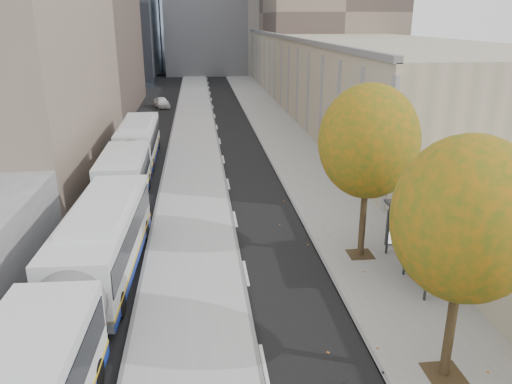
{
  "coord_description": "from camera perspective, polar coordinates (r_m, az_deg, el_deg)",
  "views": [
    {
      "loc": [
        -3.35,
        -6.53,
        10.08
      ],
      "look_at": [
        -0.87,
        15.09,
        2.5
      ],
      "focal_mm": 35.0,
      "sensor_mm": 36.0,
      "label": 1
    }
  ],
  "objects": [
    {
      "name": "bus_shelter",
      "position": [
        21.21,
        19.27,
        -3.78
      ],
      "size": [
        1.9,
        4.4,
        2.53
      ],
      "color": "#383A3F",
      "rests_on": "sidewalk"
    },
    {
      "name": "bus_far",
      "position": [
        34.63,
        -13.83,
        4.35
      ],
      "size": [
        2.67,
        16.86,
        2.81
      ],
      "rotation": [
        0.0,
        0.0,
        0.01
      ],
      "color": "silver",
      "rests_on": "ground"
    },
    {
      "name": "bus_near",
      "position": [
        17.99,
        -19.52,
        -10.28
      ],
      "size": [
        3.14,
        17.2,
        2.85
      ],
      "rotation": [
        0.0,
        0.0,
        -0.04
      ],
      "color": "silver",
      "rests_on": "ground"
    },
    {
      "name": "building_tan",
      "position": [
        73.25,
        8.64,
        14.23
      ],
      "size": [
        18.0,
        92.0,
        8.0
      ],
      "primitive_type": "cube",
      "color": "tan",
      "rests_on": "ground"
    },
    {
      "name": "tree_b",
      "position": [
        14.37,
        22.92,
        -2.93
      ],
      "size": [
        4.0,
        4.0,
        6.97
      ],
      "color": "black",
      "rests_on": "sidewalk"
    },
    {
      "name": "distant_car",
      "position": [
        61.57,
        -10.7,
        10.03
      ],
      "size": [
        2.34,
        3.85,
        1.22
      ],
      "primitive_type": "imported",
      "rotation": [
        0.0,
        0.0,
        0.27
      ],
      "color": "white",
      "rests_on": "ground"
    },
    {
      "name": "tree_c",
      "position": [
        21.28,
        12.76,
        5.62
      ],
      "size": [
        4.2,
        4.2,
        7.28
      ],
      "color": "black",
      "rests_on": "sidewalk"
    },
    {
      "name": "sidewalk",
      "position": [
        43.37,
        3.56,
        5.78
      ],
      "size": [
        4.75,
        150.0,
        0.08
      ],
      "primitive_type": "cube",
      "color": "gray",
      "rests_on": "ground"
    },
    {
      "name": "bus_platform",
      "position": [
        42.72,
        -7.11,
        5.51
      ],
      "size": [
        4.25,
        150.0,
        0.15
      ],
      "primitive_type": "cube",
      "color": "#AEAEAE",
      "rests_on": "ground"
    }
  ]
}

